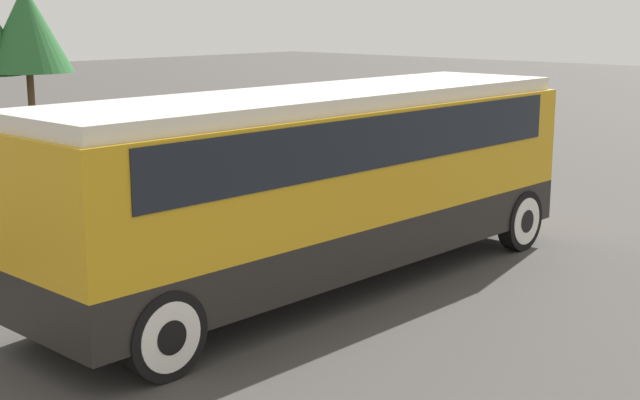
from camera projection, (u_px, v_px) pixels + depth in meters
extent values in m
plane|color=#423F3D|center=(320.00, 285.00, 14.11)|extent=(120.00, 120.00, 0.00)
cube|color=black|center=(320.00, 235.00, 13.94)|extent=(9.92, 2.53, 0.72)
cube|color=gold|center=(320.00, 160.00, 13.69)|extent=(9.92, 2.53, 1.68)
cube|color=black|center=(320.00, 133.00, 13.60)|extent=(8.73, 2.57, 0.75)
cube|color=silver|center=(320.00, 98.00, 13.49)|extent=(9.72, 2.33, 0.22)
cube|color=gold|center=(490.00, 142.00, 17.18)|extent=(0.36, 2.43, 1.92)
cylinder|color=black|center=(520.00, 220.00, 16.14)|extent=(1.10, 0.28, 1.10)
cylinder|color=silver|center=(520.00, 220.00, 16.14)|extent=(0.86, 0.30, 0.86)
cylinder|color=black|center=(520.00, 220.00, 16.14)|extent=(0.42, 0.32, 0.42)
cylinder|color=black|center=(418.00, 202.00, 17.68)|extent=(1.10, 0.28, 1.10)
cylinder|color=silver|center=(418.00, 202.00, 17.68)|extent=(0.86, 0.30, 0.86)
cylinder|color=black|center=(418.00, 202.00, 17.68)|extent=(0.42, 0.32, 0.42)
cylinder|color=black|center=(164.00, 335.00, 10.42)|extent=(1.10, 0.28, 1.10)
cylinder|color=silver|center=(164.00, 335.00, 10.42)|extent=(0.86, 0.30, 0.86)
cylinder|color=black|center=(164.00, 335.00, 10.42)|extent=(0.42, 0.32, 0.42)
cylinder|color=black|center=(59.00, 293.00, 11.96)|extent=(1.10, 0.28, 1.10)
cylinder|color=silver|center=(59.00, 293.00, 11.96)|extent=(0.86, 0.30, 0.86)
cylinder|color=black|center=(59.00, 293.00, 11.96)|extent=(0.42, 0.32, 0.42)
cylinder|color=black|center=(18.00, 247.00, 15.02)|extent=(0.71, 0.22, 0.71)
cylinder|color=black|center=(18.00, 247.00, 15.02)|extent=(0.27, 0.26, 0.27)
cylinder|color=brown|center=(31.00, 96.00, 35.29)|extent=(0.28, 0.28, 1.91)
cone|color=#28602D|center=(27.00, 29.00, 34.74)|extent=(3.49, 3.49, 3.38)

